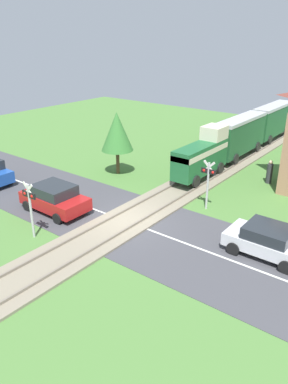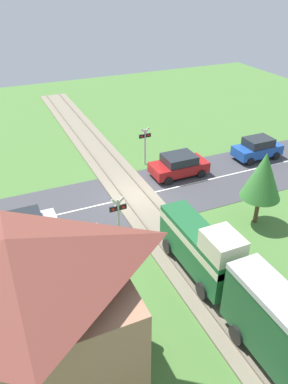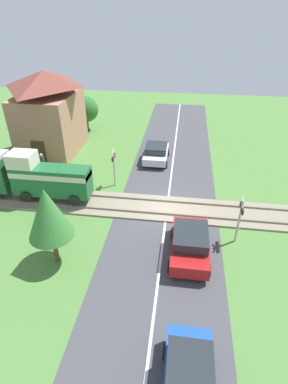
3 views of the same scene
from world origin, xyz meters
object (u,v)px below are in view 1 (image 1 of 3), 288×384
crossing_signal_east_approach (208,178)px  pedestrian_by_station (269,173)px  car_far_side (268,240)px  car_near_crossing (55,198)px  train (245,133)px  crossing_signal_west_approach (30,203)px

crossing_signal_east_approach → pedestrian_by_station: size_ratio=1.83×
car_far_side → crossing_signal_east_approach: size_ratio=1.26×
car_near_crossing → car_far_side: (10.95, 2.88, -0.07)m
train → car_near_crossing: size_ratio=4.76×
crossing_signal_east_approach → pedestrian_by_station: crossing_signal_east_approach is taller
crossing_signal_west_approach → crossing_signal_east_approach: bearing=57.6°
crossing_signal_west_approach → pedestrian_by_station: (6.36, 14.00, -1.13)m
crossing_signal_west_approach → train: bearing=82.2°
car_far_side → pedestrian_by_station: size_ratio=2.32×
crossing_signal_west_approach → pedestrian_by_station: crossing_signal_west_approach is taller
car_far_side → car_near_crossing: bearing=-165.3°
car_far_side → crossing_signal_east_approach: 5.26m
car_near_crossing → pedestrian_by_station: 13.86m
car_far_side → pedestrian_by_station: bearing=110.2°
train → car_far_side: 14.87m
crossing_signal_west_approach → car_far_side: bearing=29.7°
train → car_near_crossing: (-3.96, -15.95, -1.08)m
train → car_far_side: size_ratio=5.19×
pedestrian_by_station → train: bearing=130.4°
train → crossing_signal_east_approach: (2.52, -10.53, -0.04)m
car_near_crossing → train: bearing=76.1°
car_near_crossing → crossing_signal_east_approach: bearing=39.9°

